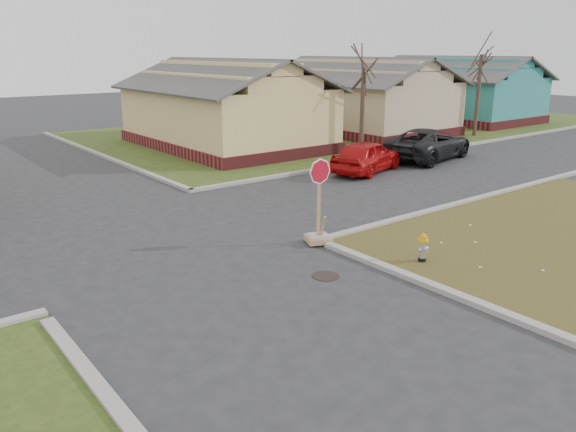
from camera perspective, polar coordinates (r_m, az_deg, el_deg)
ground at (r=12.28m, az=-5.49°, el=-7.82°), size 120.00×120.00×0.00m
verge_far_right at (r=39.51m, az=7.62°, el=9.07°), size 37.00×19.00×0.05m
curbs at (r=16.46m, az=-14.90°, el=-1.91°), size 80.00×40.00×0.12m
manhole at (r=13.13m, az=3.86°, el=-6.10°), size 0.64×0.64×0.01m
side_house_yellow at (r=30.63m, az=-6.46°, el=11.05°), size 7.60×11.60×4.70m
side_house_tan at (r=36.83m, az=7.20°, el=11.93°), size 7.60×11.60×4.70m
side_house_teal at (r=44.44m, az=16.60°, el=12.16°), size 7.60×11.60×4.70m
tree_mid_right at (r=28.17m, az=7.55°, el=10.47°), size 0.22×0.22×4.20m
tree_far_right at (r=36.08m, az=18.73°, el=11.50°), size 0.22×0.22×4.76m
fire_hydrant at (r=14.13m, az=13.55°, el=-2.97°), size 0.27×0.27×0.72m
stop_sign at (r=15.10m, az=3.12°, el=-0.85°), size 0.65×0.64×2.30m
red_sedan at (r=24.32m, az=8.01°, el=6.04°), size 4.38×2.77×1.39m
dark_pickup at (r=27.85m, az=14.06°, el=7.12°), size 5.71×3.48×1.48m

